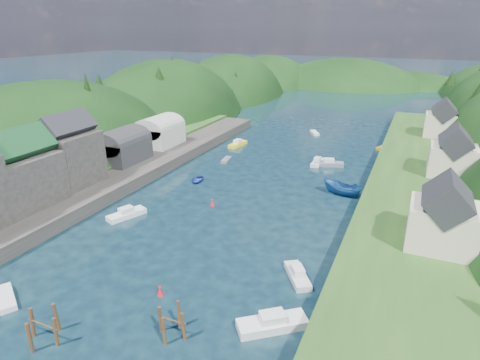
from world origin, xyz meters
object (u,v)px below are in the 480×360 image
at_px(piling_cluster_near, 44,330).
at_px(piling_cluster_far, 172,325).
at_px(channel_buoy_near, 160,291).
at_px(channel_buoy_far, 212,203).

distance_m(piling_cluster_near, piling_cluster_far, 10.90).
bearing_deg(channel_buoy_near, piling_cluster_far, -45.19).
bearing_deg(channel_buoy_near, channel_buoy_far, 103.93).
relative_size(piling_cluster_near, piling_cluster_far, 1.03).
xyz_separation_m(piling_cluster_near, channel_buoy_near, (5.44, 9.28, -0.68)).
bearing_deg(channel_buoy_far, channel_buoy_near, -76.07).
height_order(channel_buoy_near, channel_buoy_far, same).
bearing_deg(piling_cluster_near, channel_buoy_near, 59.65).
bearing_deg(channel_buoy_far, piling_cluster_far, -69.57).
xyz_separation_m(piling_cluster_far, channel_buoy_near, (-4.24, 4.27, -0.62)).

